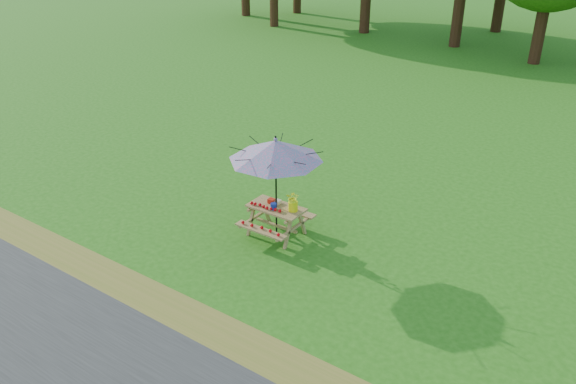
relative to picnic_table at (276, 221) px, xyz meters
The scene contains 6 objects.
ground 3.70m from the picnic_table, ahead, with size 120.00×120.00×0.00m, color #226312.
picnic_table is the anchor object (origin of this frame).
patio_umbrella 1.62m from the picnic_table, 84.81° to the left, with size 2.44×2.44×2.25m.
produce_bins 0.40m from the picnic_table, 167.30° to the left, with size 0.33×0.40×0.13m.
tomatoes_row 0.44m from the picnic_table, 130.20° to the right, with size 0.77×0.13×0.07m, color red, non-canonical shape.
flower_bucket 0.70m from the picnic_table, ahead, with size 0.33×0.31×0.44m.
Camera 1 is at (2.52, -7.92, 6.11)m, focal length 35.00 mm.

